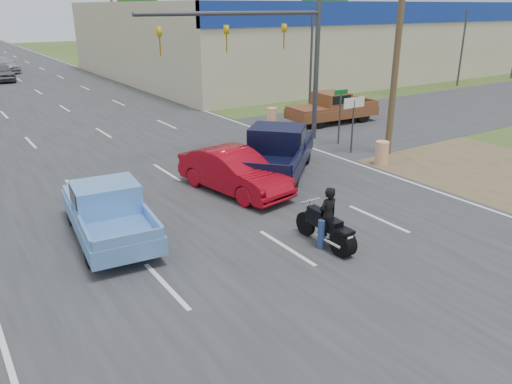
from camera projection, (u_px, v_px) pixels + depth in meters
main_road at (38, 92)px, 38.72m from camera, size 15.00×180.00×0.02m
cross_road at (147, 161)px, 21.58m from camera, size 120.00×10.00×0.02m
dirt_verge at (466, 164)px, 21.08m from camera, size 8.00×18.00×0.01m
big_box_store at (345, 35)px, 54.15m from camera, size 50.00×28.10×6.60m
utility_pole_1 at (399, 31)px, 20.77m from camera, size 2.00×0.28×10.00m
utility_pole_2 at (198, 21)px, 34.79m from camera, size 2.00×0.28×10.00m
utility_pole_3 at (113, 16)px, 48.81m from camera, size 2.00×0.28×10.00m
tree_3 at (324, 6)px, 88.52m from camera, size 8.40×8.40×10.40m
tree_5 at (138, 8)px, 95.10m from camera, size 7.98×7.98×9.88m
barrel_0 at (382, 153)px, 20.90m from camera, size 0.56×0.56×1.00m
barrel_1 at (272, 117)px, 27.73m from camera, size 0.56×0.56×1.00m
lane_sign at (354, 112)px, 22.07m from camera, size 1.20×0.08×2.52m
street_name_sign at (340, 111)px, 23.65m from camera, size 0.80×0.08×2.61m
signal_mast at (271, 42)px, 22.15m from camera, size 9.12×0.40×7.00m
red_convertible at (234, 172)px, 17.70m from camera, size 2.40×4.86×1.53m
motorcycle at (328, 231)px, 13.67m from camera, size 0.70×2.28×1.16m
rider at (327, 219)px, 13.60m from camera, size 0.61×0.40×1.66m
blue_pickup at (107, 210)px, 14.25m from camera, size 2.42×5.11×1.64m
navy_pickup at (277, 150)px, 19.65m from camera, size 5.71×5.56×1.91m
brown_pickup at (331, 108)px, 28.24m from camera, size 5.37×2.38×1.74m
distant_car_grey at (1, 72)px, 43.99m from camera, size 1.95×4.66×1.58m
distant_car_silver at (3, 65)px, 49.72m from camera, size 2.72×5.42×1.51m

